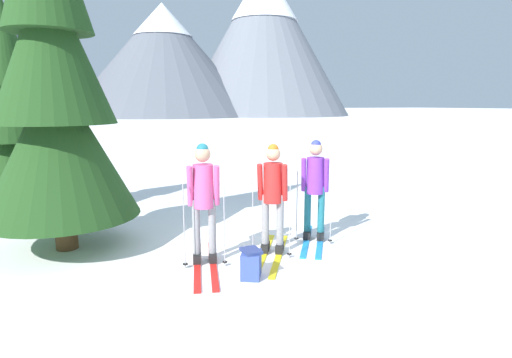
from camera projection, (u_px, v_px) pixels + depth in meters
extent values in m
plane|color=white|center=(272.00, 252.00, 6.29)|extent=(400.00, 400.00, 0.00)
cube|color=red|center=(213.00, 264.00, 5.78)|extent=(0.56, 1.74, 0.02)
cube|color=red|center=(197.00, 265.00, 5.75)|extent=(0.56, 1.74, 0.02)
cube|color=black|center=(213.00, 257.00, 5.87)|extent=(0.18, 0.28, 0.12)
cylinder|color=gray|center=(212.00, 227.00, 5.79)|extent=(0.11, 0.11, 0.80)
cube|color=black|center=(197.00, 257.00, 5.84)|extent=(0.18, 0.28, 0.12)
cylinder|color=gray|center=(196.00, 227.00, 5.76)|extent=(0.11, 0.11, 0.80)
cylinder|color=#E55193|center=(203.00, 186.00, 5.67)|extent=(0.28, 0.28, 0.60)
sphere|color=tan|center=(203.00, 154.00, 5.59)|extent=(0.22, 0.22, 0.22)
sphere|color=#1E6B7A|center=(202.00, 149.00, 5.58)|extent=(0.16, 0.16, 0.16)
cylinder|color=#E55193|center=(217.00, 185.00, 5.64)|extent=(0.13, 0.21, 0.57)
cylinder|color=#E55193|center=(190.00, 186.00, 5.59)|extent=(0.13, 0.21, 0.57)
cylinder|color=#A5A5AD|center=(224.00, 224.00, 5.62)|extent=(0.02, 0.02, 1.20)
cylinder|color=black|center=(225.00, 262.00, 5.72)|extent=(0.07, 0.07, 0.01)
cylinder|color=#A5A5AD|center=(184.00, 226.00, 5.55)|extent=(0.02, 0.02, 1.20)
cylinder|color=black|center=(185.00, 264.00, 5.65)|extent=(0.07, 0.07, 0.01)
cube|color=black|center=(203.00, 182.00, 5.83)|extent=(0.29, 0.22, 0.36)
cube|color=yellow|center=(279.00, 255.00, 6.14)|extent=(1.04, 1.54, 0.02)
cube|color=yellow|center=(264.00, 254.00, 6.17)|extent=(1.04, 1.54, 0.02)
cube|color=black|center=(280.00, 248.00, 6.22)|extent=(0.23, 0.28, 0.12)
cylinder|color=gray|center=(280.00, 220.00, 6.15)|extent=(0.11, 0.11, 0.78)
cube|color=black|center=(265.00, 247.00, 6.26)|extent=(0.23, 0.28, 0.12)
cylinder|color=gray|center=(265.00, 220.00, 6.18)|extent=(0.11, 0.11, 0.78)
cylinder|color=red|center=(273.00, 183.00, 6.06)|extent=(0.28, 0.28, 0.58)
sphere|color=tan|center=(273.00, 154.00, 5.99)|extent=(0.21, 0.21, 0.21)
sphere|color=#B76019|center=(273.00, 149.00, 5.98)|extent=(0.16, 0.16, 0.16)
cylinder|color=red|center=(285.00, 183.00, 5.97)|extent=(0.17, 0.21, 0.56)
cylinder|color=red|center=(260.00, 182.00, 6.03)|extent=(0.17, 0.21, 0.56)
cylinder|color=#A5A5AD|center=(290.00, 219.00, 5.93)|extent=(0.02, 0.02, 1.17)
cylinder|color=black|center=(289.00, 254.00, 6.03)|extent=(0.07, 0.07, 0.01)
cylinder|color=#A5A5AD|center=(253.00, 217.00, 6.02)|extent=(0.02, 0.02, 1.17)
cylinder|color=black|center=(253.00, 252.00, 6.11)|extent=(0.07, 0.07, 0.01)
cube|color=#1E84D1|center=(320.00, 241.00, 6.74)|extent=(1.00, 1.41, 0.02)
cube|color=#1E84D1|center=(306.00, 240.00, 6.78)|extent=(1.00, 1.41, 0.02)
cube|color=black|center=(320.00, 235.00, 6.83)|extent=(0.24, 0.28, 0.12)
cylinder|color=#1E6B7A|center=(321.00, 210.00, 6.75)|extent=(0.11, 0.11, 0.78)
cube|color=black|center=(307.00, 234.00, 6.87)|extent=(0.24, 0.28, 0.12)
cylinder|color=#1E6B7A|center=(308.00, 209.00, 6.79)|extent=(0.11, 0.11, 0.78)
cylinder|color=purple|center=(315.00, 176.00, 6.67)|extent=(0.28, 0.28, 0.59)
sphere|color=tan|center=(316.00, 149.00, 6.59)|extent=(0.21, 0.21, 0.21)
sphere|color=#2D389E|center=(316.00, 145.00, 6.58)|extent=(0.16, 0.16, 0.16)
cylinder|color=purple|center=(326.00, 175.00, 6.57)|extent=(0.18, 0.20, 0.56)
cylinder|color=purple|center=(304.00, 175.00, 6.64)|extent=(0.18, 0.20, 0.56)
cylinder|color=#A5A5AD|center=(331.00, 208.00, 6.53)|extent=(0.02, 0.02, 1.17)
cylinder|color=black|center=(330.00, 240.00, 6.63)|extent=(0.07, 0.07, 0.01)
cylinder|color=#A5A5AD|center=(297.00, 207.00, 6.63)|extent=(0.02, 0.02, 1.17)
cylinder|color=black|center=(296.00, 238.00, 6.73)|extent=(0.07, 0.07, 0.01)
cube|color=#4C7238|center=(316.00, 172.00, 6.83)|extent=(0.30, 0.28, 0.36)
cylinder|color=#51381E|center=(19.00, 198.00, 8.04)|extent=(0.26, 0.26, 0.83)
cone|color=#1E4219|center=(15.00, 153.00, 7.89)|extent=(1.77, 1.77, 1.75)
cone|color=#1E4219|center=(8.00, 94.00, 7.69)|extent=(1.35, 1.35, 1.75)
cone|color=#1E4219|center=(3.00, 38.00, 7.51)|extent=(0.96, 0.96, 1.75)
cylinder|color=#51381E|center=(65.00, 216.00, 6.34)|extent=(0.33, 0.33, 1.05)
cone|color=#1E4219|center=(59.00, 144.00, 6.14)|extent=(2.24, 2.24, 2.22)
cone|color=#1E4219|center=(50.00, 45.00, 5.89)|extent=(1.71, 1.71, 2.22)
cube|color=#384C99|center=(251.00, 265.00, 5.33)|extent=(0.37, 0.40, 0.34)
cube|color=navy|center=(251.00, 251.00, 5.30)|extent=(0.22, 0.28, 0.04)
cone|color=slate|center=(164.00, 61.00, 75.76)|extent=(35.03, 35.03, 20.12)
cone|color=white|center=(162.00, 20.00, 74.49)|extent=(10.72, 10.72, 5.86)
cone|color=slate|center=(264.00, 42.00, 80.61)|extent=(33.26, 33.26, 28.41)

